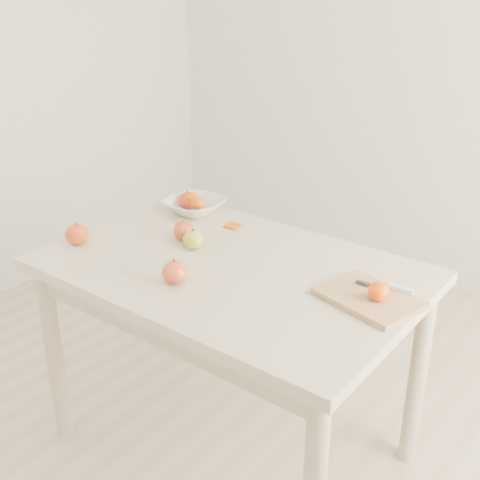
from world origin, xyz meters
The scene contains 15 objects.
ground centered at (0.00, 0.00, 0.00)m, with size 3.50×3.50×0.00m, color #C6B293.
table centered at (0.00, 0.00, 0.65)m, with size 1.20×0.80×0.75m.
cutting_board centered at (0.46, 0.06, 0.76)m, with size 0.27×0.20×0.02m, color tan.
board_tangerine centered at (0.49, 0.05, 0.80)m, with size 0.06×0.06×0.05m, color #DD5207.
fruit_bowl centered at (-0.41, 0.28, 0.78)m, with size 0.22×0.22×0.05m, color white.
bowl_tangerine_near centered at (-0.43, 0.29, 0.80)m, with size 0.06×0.06×0.05m, color #CC5707.
bowl_tangerine_far centered at (-0.38, 0.27, 0.80)m, with size 0.06×0.06×0.05m, color #CC5707.
orange_peel_a centered at (-0.19, 0.25, 0.75)m, with size 0.06×0.04×0.00m, color #CC580E.
orange_peel_b centered at (-0.19, 0.25, 0.75)m, with size 0.04×0.04×0.00m, color #D04D0E.
paring_knife centered at (0.51, 0.13, 0.78)m, with size 0.17×0.05×0.01m.
apple_green centered at (-0.18, 0.02, 0.78)m, with size 0.07×0.07×0.06m, color olive.
apple_red_c centered at (-0.06, -0.20, 0.79)m, with size 0.08×0.08×0.07m, color maroon.
apple_red_a centered at (-0.45, 0.30, 0.78)m, with size 0.08×0.08×0.07m, color maroon.
apple_red_d centered at (-0.53, -0.19, 0.79)m, with size 0.08×0.08×0.07m, color #A70F04.
apple_red_b centered at (-0.26, 0.06, 0.78)m, with size 0.08×0.08×0.07m, color #931607.
Camera 1 is at (1.09, -1.36, 1.60)m, focal length 45.00 mm.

